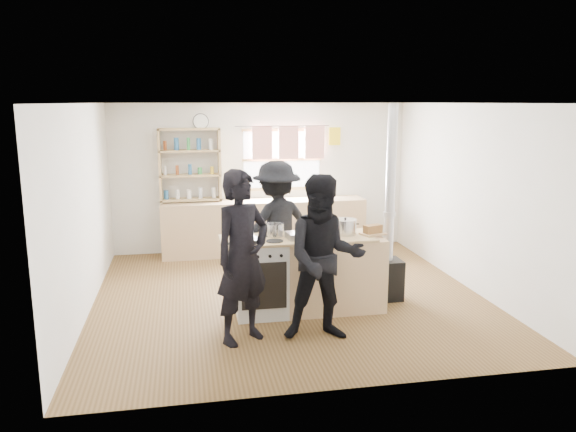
% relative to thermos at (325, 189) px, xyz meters
% --- Properties ---
extents(ground, '(5.00, 5.00, 0.01)m').
position_rel_thermos_xyz_m(ground, '(-1.04, -2.22, -1.07)').
color(ground, brown).
rests_on(ground, ground).
extents(back_counter, '(3.40, 0.55, 0.90)m').
position_rel_thermos_xyz_m(back_counter, '(-1.04, 0.00, -0.62)').
color(back_counter, tan).
rests_on(back_counter, ground).
extents(shelving_unit, '(1.00, 0.28, 1.20)m').
position_rel_thermos_xyz_m(shelving_unit, '(-2.24, 0.12, 0.45)').
color(shelving_unit, tan).
rests_on(shelving_unit, back_counter).
extents(thermos, '(0.10, 0.10, 0.33)m').
position_rel_thermos_xyz_m(thermos, '(0.00, 0.00, 0.00)').
color(thermos, silver).
rests_on(thermos, back_counter).
extents(cooking_island, '(1.97, 0.64, 0.93)m').
position_rel_thermos_xyz_m(cooking_island, '(-0.90, -2.77, -0.60)').
color(cooking_island, silver).
rests_on(cooking_island, ground).
extents(skillet_greens, '(0.44, 0.44, 0.05)m').
position_rel_thermos_xyz_m(skillet_greens, '(-1.67, -2.91, -0.11)').
color(skillet_greens, black).
rests_on(skillet_greens, cooking_island).
extents(roast_tray, '(0.33, 0.28, 0.07)m').
position_rel_thermos_xyz_m(roast_tray, '(-1.03, -2.83, -0.10)').
color(roast_tray, silver).
rests_on(roast_tray, cooking_island).
extents(stockpot_stove, '(0.22, 0.22, 0.18)m').
position_rel_thermos_xyz_m(stockpot_stove, '(-1.29, -2.67, -0.06)').
color(stockpot_stove, '#B8B8BA').
rests_on(stockpot_stove, cooking_island).
extents(stockpot_counter, '(0.28, 0.28, 0.21)m').
position_rel_thermos_xyz_m(stockpot_counter, '(-0.44, -2.72, -0.04)').
color(stockpot_counter, silver).
rests_on(stockpot_counter, cooking_island).
extents(bread_board, '(0.33, 0.28, 0.12)m').
position_rel_thermos_xyz_m(bread_board, '(-0.11, -2.80, -0.09)').
color(bread_board, tan).
rests_on(bread_board, cooking_island).
extents(flue_heater, '(0.35, 0.35, 2.50)m').
position_rel_thermos_xyz_m(flue_heater, '(0.20, -2.54, -0.42)').
color(flue_heater, black).
rests_on(flue_heater, ground).
extents(person_near_left, '(0.80, 0.74, 1.85)m').
position_rel_thermos_xyz_m(person_near_left, '(-1.78, -3.50, -0.14)').
color(person_near_left, black).
rests_on(person_near_left, ground).
extents(person_near_right, '(0.94, 0.77, 1.78)m').
position_rel_thermos_xyz_m(person_near_right, '(-0.92, -3.60, -0.17)').
color(person_near_right, black).
rests_on(person_near_right, ground).
extents(person_far, '(1.29, 1.03, 1.75)m').
position_rel_thermos_xyz_m(person_far, '(-1.14, -1.88, -0.19)').
color(person_far, black).
rests_on(person_far, ground).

